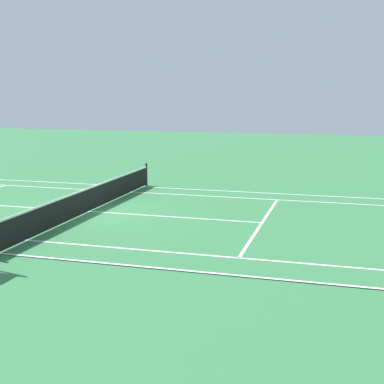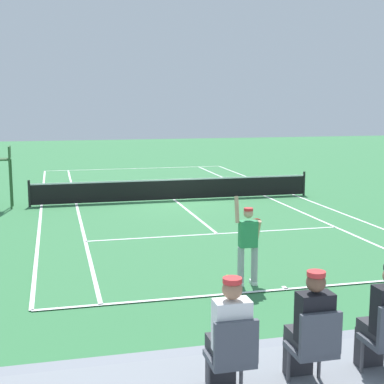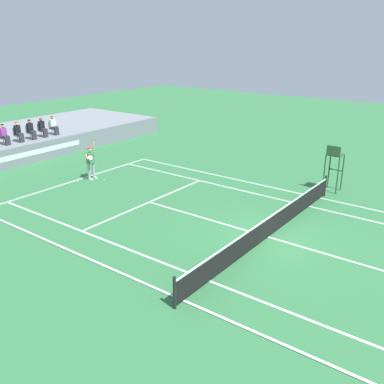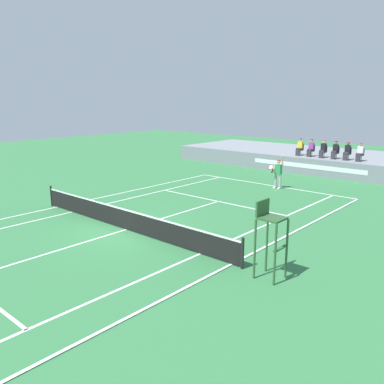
{
  "view_description": "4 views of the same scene",
  "coord_description": "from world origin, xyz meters",
  "px_view_note": "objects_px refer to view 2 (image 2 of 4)",
  "views": [
    {
      "loc": [
        17.79,
        8.99,
        4.38
      ],
      "look_at": [
        0.23,
        4.0,
        1.0
      ],
      "focal_mm": 50.69,
      "sensor_mm": 36.0,
      "label": 1
    },
    {
      "loc": [
        4.94,
        23.1,
        4.14
      ],
      "look_at": [
        0.23,
        4.0,
        1.0
      ],
      "focal_mm": 52.75,
      "sensor_mm": 36.0,
      "label": 2
    },
    {
      "loc": [
        -14.31,
        -6.92,
        7.6
      ],
      "look_at": [
        0.23,
        4.0,
        1.0
      ],
      "focal_mm": 40.55,
      "sensor_mm": 36.0,
      "label": 3
    },
    {
      "loc": [
        12.72,
        -10.17,
        5.41
      ],
      "look_at": [
        0.23,
        4.0,
        1.0
      ],
      "focal_mm": 37.27,
      "sensor_mm": 36.0,
      "label": 4
    }
  ],
  "objects_px": {
    "spectator_seated_4": "(310,330)",
    "umpire_chair": "(3,169)",
    "tennis_player": "(248,243)",
    "tennis_ball": "(227,276)",
    "spectator_seated_5": "(229,339)"
  },
  "relations": [
    {
      "from": "tennis_player",
      "to": "tennis_ball",
      "type": "xyz_separation_m",
      "value": [
        0.26,
        -0.7,
        -0.96
      ]
    },
    {
      "from": "spectator_seated_5",
      "to": "spectator_seated_4",
      "type": "bearing_deg",
      "value": 180.0
    },
    {
      "from": "spectator_seated_5",
      "to": "umpire_chair",
      "type": "height_order",
      "value": "spectator_seated_5"
    },
    {
      "from": "tennis_ball",
      "to": "umpire_chair",
      "type": "xyz_separation_m",
      "value": [
        5.88,
        -10.71,
        1.52
      ]
    },
    {
      "from": "spectator_seated_4",
      "to": "umpire_chair",
      "type": "height_order",
      "value": "spectator_seated_4"
    },
    {
      "from": "spectator_seated_5",
      "to": "umpire_chair",
      "type": "relative_size",
      "value": 0.52
    },
    {
      "from": "tennis_player",
      "to": "tennis_ball",
      "type": "height_order",
      "value": "tennis_player"
    },
    {
      "from": "tennis_player",
      "to": "tennis_ball",
      "type": "bearing_deg",
      "value": -69.4
    },
    {
      "from": "umpire_chair",
      "to": "spectator_seated_5",
      "type": "bearing_deg",
      "value": 101.23
    },
    {
      "from": "tennis_player",
      "to": "umpire_chair",
      "type": "bearing_deg",
      "value": -61.69
    },
    {
      "from": "tennis_ball",
      "to": "umpire_chair",
      "type": "bearing_deg",
      "value": -61.22
    },
    {
      "from": "tennis_player",
      "to": "tennis_ball",
      "type": "distance_m",
      "value": 1.21
    },
    {
      "from": "spectator_seated_4",
      "to": "spectator_seated_5",
      "type": "bearing_deg",
      "value": 0.0
    },
    {
      "from": "tennis_ball",
      "to": "umpire_chair",
      "type": "relative_size",
      "value": 0.03
    },
    {
      "from": "tennis_player",
      "to": "umpire_chair",
      "type": "height_order",
      "value": "umpire_chair"
    }
  ]
}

